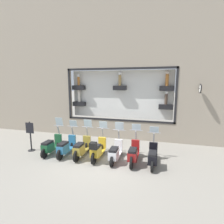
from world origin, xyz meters
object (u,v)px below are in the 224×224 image
scooter_red_1 (133,153)px  scooter_olive_4 (82,148)px  scooter_white_2 (115,152)px  scooter_black_0 (153,156)px  scooter_teal_5 (66,147)px  scooter_green_6 (51,145)px  scooter_yellow_3 (97,149)px  shop_sign_post (30,135)px

scooter_red_1 → scooter_olive_4: scooter_olive_4 is taller
scooter_red_1 → scooter_white_2: scooter_white_2 is taller
scooter_black_0 → scooter_red_1: 0.82m
scooter_teal_5 → scooter_green_6: 0.82m
scooter_yellow_3 → scooter_green_6: (0.05, 2.47, -0.06)m
scooter_white_2 → scooter_green_6: size_ratio=1.00×
scooter_black_0 → scooter_red_1: bearing=89.3°
scooter_yellow_3 → scooter_olive_4: (0.06, 0.82, -0.04)m
scooter_olive_4 → shop_sign_post: scooter_olive_4 is taller
scooter_white_2 → scooter_green_6: (0.00, 3.30, 0.00)m
scooter_red_1 → shop_sign_post: scooter_red_1 is taller
scooter_red_1 → scooter_green_6: (-0.00, 4.12, -0.03)m
scooter_black_0 → scooter_green_6: (0.01, 4.94, 0.01)m
scooter_olive_4 → scooter_green_6: size_ratio=1.01×
scooter_black_0 → shop_sign_post: bearing=89.6°
scooter_green_6 → shop_sign_post: bearing=88.0°
scooter_yellow_3 → scooter_olive_4: scooter_olive_4 is taller
scooter_red_1 → scooter_teal_5: scooter_red_1 is taller
scooter_white_2 → shop_sign_post: (0.04, 4.52, 0.41)m
scooter_white_2 → shop_sign_post: scooter_white_2 is taller
scooter_red_1 → scooter_teal_5: 3.30m
scooter_olive_4 → scooter_yellow_3: bearing=-94.2°
scooter_teal_5 → scooter_black_0: bearing=-90.1°
scooter_black_0 → scooter_teal_5: size_ratio=1.00×
scooter_red_1 → shop_sign_post: (0.04, 5.35, 0.38)m
scooter_white_2 → scooter_yellow_3: size_ratio=0.99×
scooter_green_6 → shop_sign_post: 1.29m
scooter_green_6 → scooter_red_1: bearing=-89.9°
scooter_red_1 → scooter_olive_4: (0.00, 2.47, -0.00)m
scooter_white_2 → scooter_olive_4: (0.01, 1.65, 0.03)m
scooter_black_0 → scooter_white_2: (0.00, 1.65, 0.01)m
scooter_black_0 → scooter_white_2: bearing=89.9°
scooter_red_1 → scooter_white_2: 0.82m
scooter_green_6 → shop_sign_post: scooter_green_6 is taller
scooter_red_1 → scooter_white_2: size_ratio=1.01×
scooter_black_0 → shop_sign_post: (0.05, 6.17, 0.41)m
scooter_yellow_3 → scooter_green_6: bearing=88.7°
scooter_teal_5 → shop_sign_post: scooter_teal_5 is taller
scooter_teal_5 → shop_sign_post: (0.04, 2.05, 0.40)m
scooter_green_6 → shop_sign_post: size_ratio=1.16×
scooter_white_2 → scooter_yellow_3: 0.83m
scooter_black_0 → scooter_olive_4: size_ratio=0.99×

